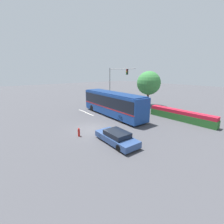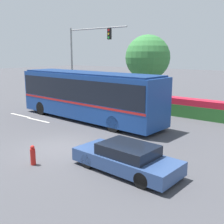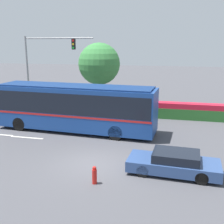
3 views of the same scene
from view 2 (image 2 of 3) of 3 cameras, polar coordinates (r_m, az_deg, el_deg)
The scene contains 9 objects.
ground_plane at distance 14.28m, azimuth -10.60°, elevation -7.23°, with size 140.00×140.00×0.00m, color #444449.
city_bus at distance 19.51m, azimuth -5.02°, elevation 3.88°, with size 11.89×3.32×3.37m.
sedan_foreground at distance 11.24m, azimuth 2.96°, elevation -9.44°, with size 4.54×2.02×1.14m.
traffic_light_pole at distance 25.91m, azimuth -5.94°, elevation 12.03°, with size 6.41×0.24×6.93m.
flowering_hedge at distance 20.60m, azimuth 21.60°, elevation -0.00°, with size 8.66×1.02×1.37m.
street_tree_left at distance 27.29m, azimuth 7.33°, elevation 11.01°, with size 4.28×4.28×6.39m.
fire_hydrant at distance 12.35m, azimuth -15.93°, elevation -8.57°, with size 0.22×0.22×0.86m.
lane_stripe_near at distance 22.28m, azimuth -18.30°, elevation -0.67°, with size 2.40×0.16×0.01m, color silver.
lane_stripe_mid at distance 20.34m, azimuth -14.92°, elevation -1.63°, with size 2.40×0.16×0.01m, color silver.
Camera 2 is at (10.18, -8.88, 4.65)m, focal length 44.54 mm.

